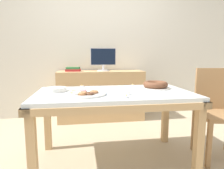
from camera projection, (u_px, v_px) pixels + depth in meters
The scene contains 14 objects.
ground_plane at pixel (114, 160), 2.07m from camera, with size 12.00×12.00×0.00m, color tan.
wall_back at pixel (99, 43), 3.52m from camera, with size 8.00×0.10×2.60m, color silver.
dining_table at pixel (114, 101), 1.98m from camera, with size 1.54×0.85×0.72m.
chair at pixel (218, 108), 2.10m from camera, with size 0.49×0.49×0.94m.
sideboard at pixel (101, 95), 3.36m from camera, with size 1.41×0.44×0.82m.
computer_monitor at pixel (103, 59), 3.28m from camera, with size 0.42×0.20×0.38m.
book_stack at pixel (73, 69), 3.23m from camera, with size 0.25×0.18×0.07m.
cake_chocolate_round at pixel (155, 85), 2.15m from camera, with size 0.31×0.31×0.08m.
pastry_platter at pixel (85, 93), 1.80m from camera, with size 0.38×0.38×0.04m.
plate_stack at pixel (56, 89), 1.98m from camera, with size 0.21×0.21×0.04m.
tealight_right_edge at pixel (127, 97), 1.67m from camera, with size 0.04×0.04×0.04m.
tealight_centre at pixel (129, 94), 1.81m from camera, with size 0.04×0.04×0.04m.
tealight_near_front at pixel (133, 85), 2.31m from camera, with size 0.04×0.04×0.04m.
tealight_near_cakes at pixel (82, 86), 2.25m from camera, with size 0.04×0.04×0.04m.
Camera 1 is at (-0.31, -1.91, 1.07)m, focal length 32.00 mm.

